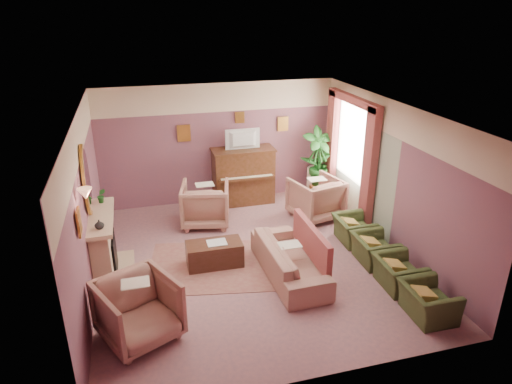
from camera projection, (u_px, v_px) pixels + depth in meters
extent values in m
cube|color=#9D6A71|center=(252.00, 260.00, 8.49)|extent=(5.50, 6.00, 0.01)
cube|color=beige|center=(251.00, 111.00, 7.42)|extent=(5.50, 6.00, 0.01)
cube|color=#714C66|center=(219.00, 144.00, 10.62)|extent=(5.50, 0.02, 2.80)
cube|color=#714C66|center=(318.00, 286.00, 5.28)|extent=(5.50, 0.02, 2.80)
cube|color=#714C66|center=(86.00, 208.00, 7.28)|extent=(0.02, 6.00, 2.80)
cube|color=#714C66|center=(392.00, 176.00, 8.62)|extent=(0.02, 6.00, 2.80)
cube|color=beige|center=(217.00, 98.00, 10.20)|extent=(5.50, 0.01, 0.65)
cube|color=#A2AC95|center=(358.00, 170.00, 9.90)|extent=(0.01, 3.00, 2.15)
cube|color=#CFAE8A|center=(103.00, 247.00, 7.82)|extent=(0.30, 1.40, 1.10)
cube|color=black|center=(110.00, 254.00, 7.90)|extent=(0.18, 0.72, 0.68)
cube|color=#E93700|center=(114.00, 263.00, 7.98)|extent=(0.06, 0.54, 0.10)
cube|color=#CFAE8A|center=(101.00, 217.00, 7.61)|extent=(0.40, 1.55, 0.07)
cube|color=#CFAE8A|center=(119.00, 273.00, 8.08)|extent=(0.55, 1.50, 0.02)
ellipsoid|color=#BE8734|center=(86.00, 180.00, 7.32)|extent=(0.04, 0.72, 1.20)
ellipsoid|color=white|center=(88.00, 180.00, 7.32)|extent=(0.01, 0.60, 1.06)
cone|color=#FFA779|center=(85.00, 194.00, 6.33)|extent=(0.20, 0.20, 0.16)
cube|color=#502D19|center=(243.00, 176.00, 10.75)|extent=(1.40, 0.60, 1.30)
cube|color=#502D19|center=(247.00, 179.00, 10.41)|extent=(1.30, 0.12, 0.06)
cube|color=beige|center=(247.00, 177.00, 10.39)|extent=(1.20, 0.08, 0.02)
cube|color=#502D19|center=(243.00, 150.00, 10.50)|extent=(1.45, 0.65, 0.04)
imported|color=black|center=(243.00, 138.00, 10.34)|extent=(0.80, 0.12, 0.48)
cube|color=#BE8734|center=(184.00, 133.00, 10.27)|extent=(0.30, 0.03, 0.38)
cube|color=#BE8734|center=(283.00, 124.00, 10.82)|extent=(0.26, 0.03, 0.34)
cube|color=#BE8734|center=(240.00, 117.00, 10.48)|extent=(0.22, 0.03, 0.26)
cube|color=#BE8734|center=(79.00, 222.00, 6.10)|extent=(0.03, 0.28, 0.36)
cube|color=beige|center=(354.00, 139.00, 9.88)|extent=(0.03, 1.40, 1.80)
cube|color=#994342|center=(369.00, 171.00, 9.19)|extent=(0.16, 0.34, 2.60)
cube|color=#994342|center=(332.00, 146.00, 10.83)|extent=(0.16, 0.34, 2.60)
cube|color=#994342|center=(354.00, 100.00, 9.53)|extent=(0.16, 2.20, 0.16)
imported|color=#1C581D|center=(101.00, 196.00, 8.04)|extent=(0.16, 0.16, 0.28)
imported|color=beige|center=(99.00, 224.00, 7.13)|extent=(0.16, 0.16, 0.16)
cube|color=#975C52|center=(219.00, 265.00, 8.32)|extent=(2.79, 2.23, 0.01)
cube|color=#442519|center=(214.00, 254.00, 8.26)|extent=(1.01, 0.51, 0.45)
cube|color=silver|center=(217.00, 242.00, 8.18)|extent=(0.35, 0.28, 0.01)
imported|color=tan|center=(289.00, 254.00, 7.89)|extent=(0.69, 2.06, 0.83)
cube|color=#994342|center=(311.00, 241.00, 7.92)|extent=(0.10, 1.56, 0.57)
imported|color=tan|center=(205.00, 202.00, 9.72)|extent=(0.98, 0.98, 1.02)
imported|color=tan|center=(316.00, 196.00, 10.01)|extent=(0.98, 0.98, 1.02)
imported|color=tan|center=(138.00, 307.00, 6.35)|extent=(0.98, 0.98, 1.02)
imported|color=#3C4A24|center=(428.00, 297.00, 6.85)|extent=(0.56, 0.80, 0.69)
imported|color=#3C4A24|center=(399.00, 269.00, 7.58)|extent=(0.56, 0.80, 0.69)
imported|color=#3C4A24|center=(374.00, 245.00, 8.31)|extent=(0.56, 0.80, 0.69)
imported|color=#3C4A24|center=(354.00, 226.00, 9.04)|extent=(0.56, 0.80, 0.69)
cylinder|color=#F0E4CB|center=(317.00, 181.00, 11.28)|extent=(0.52, 0.52, 0.70)
imported|color=#1C581D|center=(318.00, 161.00, 11.09)|extent=(0.30, 0.30, 0.34)
imported|color=#1C581D|center=(324.00, 163.00, 11.04)|extent=(0.16, 0.16, 0.28)
cylinder|color=#99522A|center=(316.00, 191.00, 11.16)|extent=(0.34, 0.34, 0.34)
imported|color=#1C581D|center=(318.00, 157.00, 10.82)|extent=(0.76, 0.76, 1.44)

